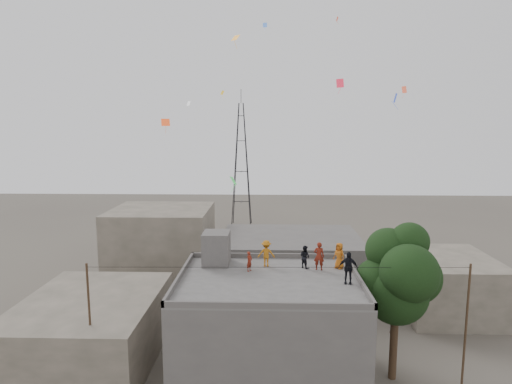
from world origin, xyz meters
TOP-DOWN VIEW (x-y plane):
  - ground at (0.00, 0.00)m, footprint 140.00×140.00m
  - main_building at (0.00, 0.00)m, footprint 10.00×8.00m
  - parapet at (0.00, 0.00)m, footprint 10.00×8.00m
  - stair_head_box at (-3.20, 2.60)m, footprint 1.60×1.80m
  - neighbor_west at (-11.00, 2.00)m, footprint 8.00×10.00m
  - neighbor_north at (2.00, 14.00)m, footprint 12.00×9.00m
  - neighbor_northwest at (-10.00, 16.00)m, footprint 9.00×8.00m
  - neighbor_east at (14.00, 10.00)m, footprint 7.00×8.00m
  - tree at (7.37, 0.60)m, footprint 4.90×4.60m
  - utility_line at (0.50, -1.25)m, footprint 20.12×0.62m
  - transmission_tower at (-4.00, 40.00)m, footprint 2.97×2.97m
  - person_red_adult at (2.96, 1.66)m, footprint 0.68×0.53m
  - person_orange_child at (4.20, 1.98)m, footprint 0.88×0.89m
  - person_dark_child at (2.16, 2.00)m, footprint 0.83×0.84m
  - person_dark_adult at (4.25, -0.55)m, footprint 1.08×0.59m
  - person_orange_adult at (-0.14, 2.23)m, footprint 1.06×0.64m
  - person_red_child at (-1.12, 1.32)m, footprint 0.46×0.51m
  - kites at (0.85, 6.61)m, footprint 17.03×14.28m

SIDE VIEW (x-z plane):
  - ground at x=0.00m, z-range 0.00..0.00m
  - neighbor_west at x=-11.00m, z-range 0.00..4.00m
  - neighbor_east at x=14.00m, z-range 0.00..4.40m
  - neighbor_north at x=2.00m, z-range 0.00..5.00m
  - main_building at x=0.00m, z-range 0.00..6.10m
  - neighbor_northwest at x=-10.00m, z-range 0.00..7.00m
  - utility_line at x=0.50m, z-range 0.13..7.53m
  - tree at x=7.37m, z-range 1.55..10.65m
  - parapet at x=0.00m, z-range 6.10..6.40m
  - person_red_child at x=-1.12m, z-range 6.10..7.27m
  - person_dark_child at x=2.16m, z-range 6.10..7.47m
  - person_orange_child at x=4.20m, z-range 6.10..7.65m
  - person_orange_adult at x=-0.14m, z-range 6.10..7.70m
  - person_red_adult at x=2.96m, z-range 6.10..7.77m
  - person_dark_adult at x=4.25m, z-range 6.10..7.85m
  - stair_head_box at x=-3.20m, z-range 6.10..8.10m
  - transmission_tower at x=-4.00m, z-range -0.93..19.07m
  - kites at x=0.85m, z-range 10.73..22.80m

